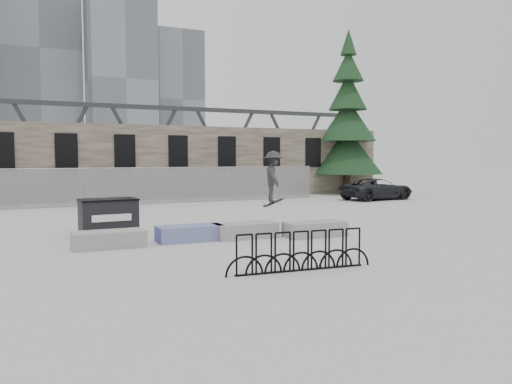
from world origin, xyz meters
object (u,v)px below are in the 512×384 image
at_px(planter_center_right, 245,230).
at_px(suv, 377,189).
at_px(dumpster, 108,217).
at_px(planter_offset, 315,228).
at_px(spruce_tree, 347,128).
at_px(bike_rack, 301,252).
at_px(skateboarder, 273,177).
at_px(planter_center_left, 190,233).
at_px(planter_far_left, 109,239).

relative_size(planter_center_right, suv, 0.43).
distance_m(dumpster, suv, 18.48).
bearing_deg(planter_offset, spruce_tree, 51.86).
xyz_separation_m(dumpster, bike_rack, (3.14, -7.26, -0.17)).
height_order(planter_offset, skateboarder, skateboarder).
bearing_deg(bike_rack, dumpster, 113.43).
bearing_deg(bike_rack, planter_offset, 54.69).
xyz_separation_m(dumpster, skateboarder, (5.40, -1.41, 1.29)).
xyz_separation_m(planter_center_left, suv, (14.86, 9.66, 0.38)).
height_order(planter_center_right, bike_rack, bike_rack).
height_order(planter_center_right, dumpster, dumpster).
distance_m(planter_center_left, suv, 17.73).
relative_size(planter_far_left, dumpster, 1.06).
xyz_separation_m(planter_center_right, bike_rack, (-0.71, -4.77, 0.18)).
bearing_deg(skateboarder, planter_center_right, 140.28).
height_order(dumpster, spruce_tree, spruce_tree).
bearing_deg(planter_offset, dumpster, 152.42).
relative_size(planter_far_left, spruce_tree, 0.17).
xyz_separation_m(planter_offset, spruce_tree, (12.24, 15.59, 4.39)).
bearing_deg(bike_rack, suv, 46.67).
bearing_deg(spruce_tree, dumpster, -145.79).
relative_size(dumpster, suv, 0.41).
bearing_deg(planter_center_left, suv, 33.04).
bearing_deg(planter_center_right, planter_center_left, 173.57).
bearing_deg(dumpster, suv, 20.70).
relative_size(planter_far_left, bike_rack, 0.56).
bearing_deg(planter_far_left, planter_center_right, -0.75).
relative_size(planter_center_left, skateboarder, 1.03).
distance_m(planter_offset, dumpster, 6.83).
bearing_deg(spruce_tree, skateboarder, -132.95).
bearing_deg(planter_far_left, planter_center_left, 3.39).
height_order(bike_rack, spruce_tree, spruce_tree).
xyz_separation_m(dumpster, spruce_tree, (18.28, 12.43, 4.05)).
distance_m(spruce_tree, suv, 6.59).
bearing_deg(planter_offset, planter_center_left, 167.60).
distance_m(spruce_tree, skateboarder, 19.11).
xyz_separation_m(bike_rack, suv, (13.80, 14.63, 0.21)).
height_order(spruce_tree, suv, spruce_tree).
xyz_separation_m(planter_center_left, planter_offset, (3.96, -0.87, 0.00)).
relative_size(planter_center_right, skateboarder, 1.03).
height_order(planter_center_left, dumpster, dumpster).
relative_size(suv, skateboarder, 2.38).
height_order(planter_center_left, spruce_tree, spruce_tree).
bearing_deg(planter_far_left, planter_offset, -6.47).
distance_m(planter_center_left, planter_offset, 4.05).
xyz_separation_m(spruce_tree, skateboarder, (-12.88, -13.84, -2.76)).
height_order(planter_far_left, bike_rack, bike_rack).
relative_size(planter_center_left, dumpster, 1.06).
distance_m(planter_center_left, bike_rack, 5.08).
height_order(planter_far_left, dumpster, dumpster).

